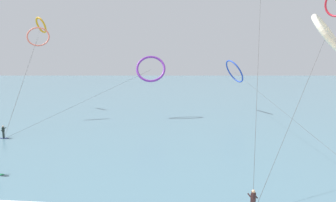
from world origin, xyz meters
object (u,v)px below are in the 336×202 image
kite_cobalt (235,71)px  kite_violet (151,69)px  kite_ivory (327,33)px  kite_amber (41,25)px  kite_coral (38,37)px  surfer_navy (4,133)px

kite_cobalt → kite_violet: size_ratio=2.12×
kite_ivory → kite_amber: size_ratio=0.49×
kite_violet → kite_coral: bearing=-179.8°
surfer_navy → kite_coral: kite_coral is taller
surfer_navy → kite_ivory: kite_ivory is taller
kite_amber → kite_ivory: bearing=178.0°
kite_cobalt → kite_amber: bearing=66.9°
surfer_navy → kite_cobalt: 40.94m
kite_coral → kite_cobalt: bearing=-5.8°
kite_ivory → kite_cobalt: size_ratio=0.31×
surfer_navy → kite_cobalt: kite_cobalt is taller
surfer_navy → kite_amber: (-5.87, 26.24, 16.95)m
surfer_navy → kite_coral: 20.00m
kite_amber → kite_cobalt: 41.94m
kite_amber → kite_cobalt: size_ratio=0.63×
surfer_navy → kite_violet: (18.21, 15.18, 7.91)m
kite_amber → kite_coral: size_ratio=1.75×
kite_ivory → kite_violet: bearing=67.3°
kite_amber → kite_coral: 12.85m
kite_cobalt → surfer_navy: bearing=105.6°
kite_cobalt → kite_coral: 36.99m
kite_coral → kite_ivory: bearing=-54.1°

